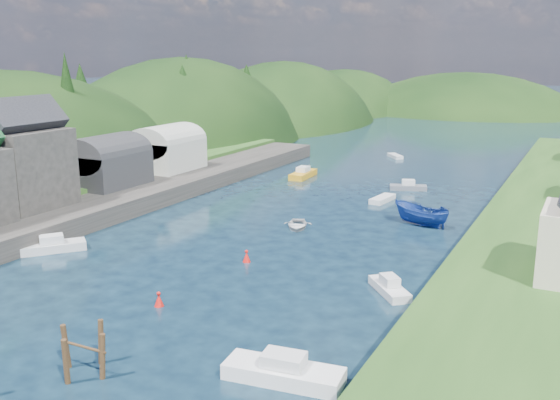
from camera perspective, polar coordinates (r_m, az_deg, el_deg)
The scene contains 10 objects.
ground at distance 79.96m, azimuth 7.17°, elevation 0.46°, with size 600.00×600.00×0.00m, color black.
hillside_left at distance 124.18m, azimuth -8.70°, elevation 1.24°, with size 44.00×245.56×52.00m.
far_hills at distance 201.05m, azimuth 19.62°, elevation 4.43°, with size 103.00×68.00×44.00m.
hill_trees at distance 91.56m, azimuth 10.06°, elevation 9.02°, with size 90.63×146.08×12.50m.
quay_left at distance 68.45m, azimuth -21.45°, elevation -1.72°, with size 12.00×110.00×2.00m, color #2D2B28.
boat_sheds at distance 82.32m, azimuth -12.80°, elevation 4.34°, with size 7.00×21.00×7.50m.
piling_cluster_far at distance 37.76m, azimuth -17.47°, elevation -13.42°, with size 3.22×3.01×3.31m.
channel_buoy_near at distance 45.90m, azimuth -11.01°, elevation -8.95°, with size 0.70×0.70×1.10m.
channel_buoy_far at distance 54.20m, azimuth -3.07°, elevation -5.20°, with size 0.70×0.70×1.10m.
moored_boats at distance 56.88m, azimuth -0.79°, elevation -4.06°, with size 37.88×97.87×2.46m.
Camera 1 is at (26.19, -23.44, 17.70)m, focal length 40.00 mm.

